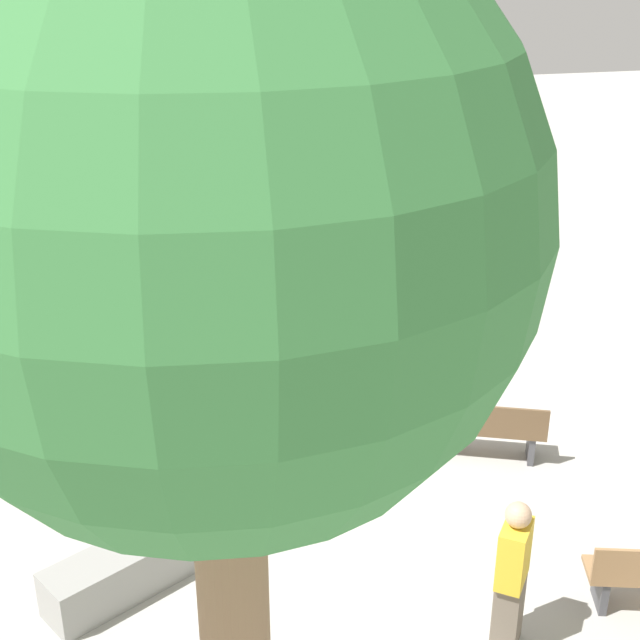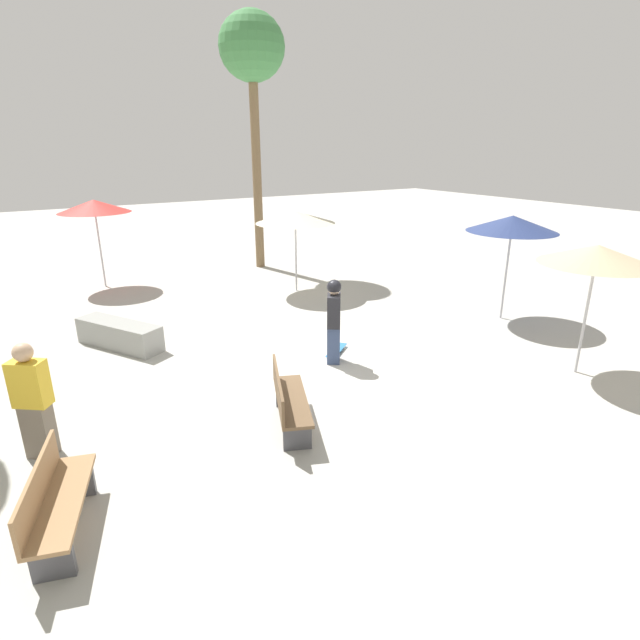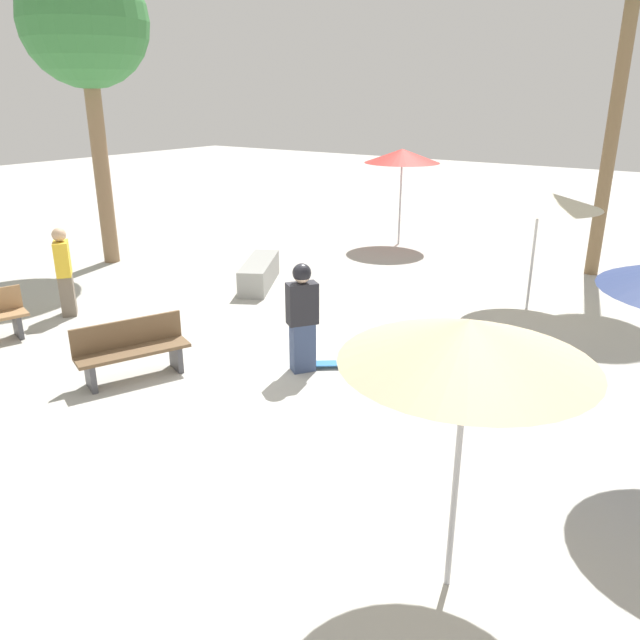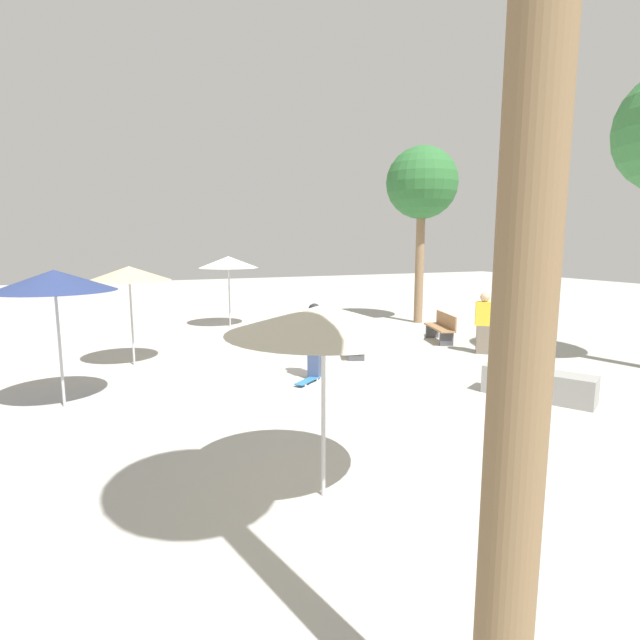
# 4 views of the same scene
# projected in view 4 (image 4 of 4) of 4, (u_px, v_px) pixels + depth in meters

# --- Properties ---
(ground_plane) EXTENTS (60.00, 60.00, 0.00)m
(ground_plane) POSITION_uv_depth(u_px,v_px,m) (343.00, 374.00, 11.25)
(ground_plane) COLOR #B2AFA8
(skater_main) EXTENTS (0.45, 0.50, 1.65)m
(skater_main) POSITION_uv_depth(u_px,v_px,m) (314.00, 338.00, 10.82)
(skater_main) COLOR #38476B
(skater_main) RESTS_ON ground_plane
(skateboard) EXTENTS (0.75, 0.65, 0.07)m
(skateboard) POSITION_uv_depth(u_px,v_px,m) (308.00, 381.00, 10.55)
(skateboard) COLOR teal
(skateboard) RESTS_ON ground_plane
(concrete_ledge) EXTENTS (1.46, 2.01, 0.54)m
(concrete_ledge) POSITION_uv_depth(u_px,v_px,m) (538.00, 385.00, 9.50)
(concrete_ledge) COLOR gray
(concrete_ledge) RESTS_ON ground_plane
(bench_near) EXTENTS (1.02, 1.65, 0.85)m
(bench_near) POSITION_uv_depth(u_px,v_px,m) (357.00, 339.00, 13.09)
(bench_near) COLOR #47474C
(bench_near) RESTS_ON ground_plane
(bench_far) EXTENTS (0.89, 1.66, 0.85)m
(bench_far) POSITION_uv_depth(u_px,v_px,m) (441.00, 327.00, 14.89)
(bench_far) COLOR #47474C
(bench_far) RESTS_ON ground_plane
(shade_umbrella_cream) EXTENTS (2.22, 2.22, 2.28)m
(shade_umbrella_cream) POSITION_uv_depth(u_px,v_px,m) (323.00, 319.00, 5.57)
(shade_umbrella_cream) COLOR #B7B7BC
(shade_umbrella_cream) RESTS_ON ground_plane
(shade_umbrella_tan) EXTENTS (1.92, 1.92, 2.39)m
(shade_umbrella_tan) POSITION_uv_depth(u_px,v_px,m) (129.00, 274.00, 11.76)
(shade_umbrella_tan) COLOR #B7B7BC
(shade_umbrella_tan) RESTS_ON ground_plane
(shade_umbrella_white) EXTENTS (2.05, 2.05, 2.46)m
(shade_umbrella_white) POSITION_uv_depth(u_px,v_px,m) (228.00, 262.00, 17.26)
(shade_umbrella_white) COLOR #B7B7BC
(shade_umbrella_white) RESTS_ON ground_plane
(shade_umbrella_navy) EXTENTS (2.06, 2.06, 2.48)m
(shade_umbrella_navy) POSITION_uv_depth(u_px,v_px,m) (54.00, 281.00, 8.69)
(shade_umbrella_navy) COLOR #B7B7BC
(shade_umbrella_navy) RESTS_ON ground_plane
(palm_tree_left) EXTENTS (2.55, 2.55, 6.31)m
(palm_tree_left) POSITION_uv_depth(u_px,v_px,m) (422.00, 185.00, 17.74)
(palm_tree_left) COLOR #896B4C
(palm_tree_left) RESTS_ON ground_plane
(bystander_watching) EXTENTS (0.51, 0.47, 1.65)m
(bystander_watching) POSITION_uv_depth(u_px,v_px,m) (484.00, 323.00, 13.25)
(bystander_watching) COLOR #726656
(bystander_watching) RESTS_ON ground_plane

